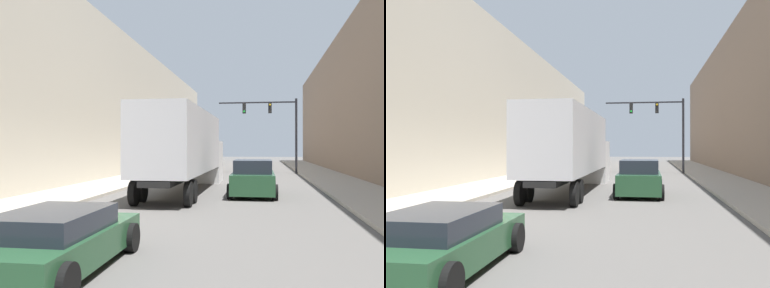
% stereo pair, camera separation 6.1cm
% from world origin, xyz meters
% --- Properties ---
extents(sidewalk_right, '(3.45, 80.00, 0.15)m').
position_xyz_m(sidewalk_right, '(6.96, 30.00, 0.07)').
color(sidewalk_right, '#B2A899').
rests_on(sidewalk_right, ground).
extents(sidewalk_left, '(3.45, 80.00, 0.15)m').
position_xyz_m(sidewalk_left, '(-6.96, 30.00, 0.07)').
color(sidewalk_left, '#B2A899').
rests_on(sidewalk_left, ground).
extents(building_left, '(6.00, 80.00, 11.48)m').
position_xyz_m(building_left, '(-11.69, 30.00, 5.74)').
color(building_left, '#BCB29E').
rests_on(building_left, ground).
extents(semi_truck, '(2.49, 14.51, 4.10)m').
position_xyz_m(semi_truck, '(-1.81, 20.79, 2.30)').
color(semi_truck, silver).
rests_on(semi_truck, ground).
extents(sedan_car, '(2.06, 4.54, 1.17)m').
position_xyz_m(sedan_car, '(-1.69, 6.13, 0.58)').
color(sedan_car, '#234C2D').
rests_on(sedan_car, ground).
extents(suv_car, '(2.22, 4.69, 1.72)m').
position_xyz_m(suv_car, '(1.68, 19.26, 0.81)').
color(suv_car, '#234C2D').
rests_on(suv_car, ground).
extents(traffic_signal_gantry, '(6.90, 0.35, 6.58)m').
position_xyz_m(traffic_signal_gantry, '(3.46, 36.98, 4.57)').
color(traffic_signal_gantry, black).
rests_on(traffic_signal_gantry, ground).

